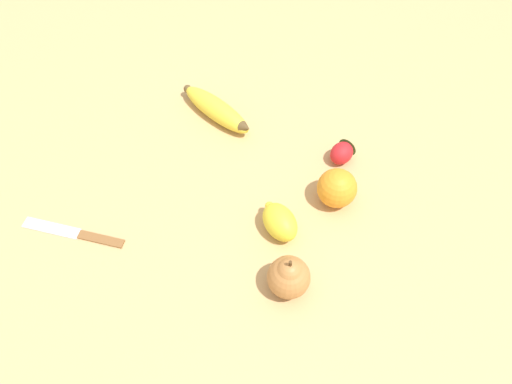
% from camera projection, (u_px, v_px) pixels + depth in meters
% --- Properties ---
extents(ground_plane, '(3.00, 3.00, 0.00)m').
position_uv_depth(ground_plane, '(205.00, 200.00, 0.92)').
color(ground_plane, tan).
extents(banana, '(0.19, 0.10, 0.04)m').
position_uv_depth(banana, '(217.00, 110.00, 1.03)').
color(banana, yellow).
rests_on(banana, ground_plane).
extents(orange, '(0.07, 0.07, 0.07)m').
position_uv_depth(orange, '(337.00, 188.00, 0.89)').
color(orange, orange).
rests_on(orange, ground_plane).
extents(pear, '(0.07, 0.07, 0.09)m').
position_uv_depth(pear, '(289.00, 276.00, 0.78)').
color(pear, '#B2753D').
rests_on(pear, ground_plane).
extents(strawberry, '(0.05, 0.06, 0.04)m').
position_uv_depth(strawberry, '(343.00, 152.00, 0.96)').
color(strawberry, red).
rests_on(strawberry, ground_plane).
extents(lemon, '(0.09, 0.09, 0.05)m').
position_uv_depth(lemon, '(280.00, 221.00, 0.86)').
color(lemon, yellow).
rests_on(lemon, ground_plane).
extents(paring_knife, '(0.19, 0.06, 0.01)m').
position_uv_depth(paring_knife, '(77.00, 233.00, 0.87)').
color(paring_knife, silver).
rests_on(paring_knife, ground_plane).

